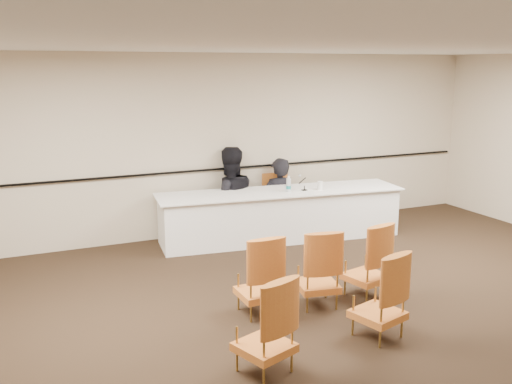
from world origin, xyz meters
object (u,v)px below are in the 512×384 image
(drinking_glass, at_px, (286,188))
(coffee_cup, at_px, (320,186))
(aud_chair_front_left, at_px, (259,274))
(aud_chair_front_mid, at_px, (318,267))
(aud_chair_back_left, at_px, (264,324))
(aud_chair_back_mid, at_px, (379,294))
(microphone, at_px, (304,183))
(panelist_second_chair, at_px, (229,206))
(aud_chair_front_right, at_px, (367,260))
(panelist_main, at_px, (279,207))
(water_bottle, at_px, (289,184))
(panelist_main_chair, at_px, (279,202))
(panel_table, at_px, (281,215))

(drinking_glass, xyz_separation_m, coffee_cup, (0.54, -0.16, 0.02))
(aud_chair_front_left, height_order, aud_chair_front_mid, same)
(drinking_glass, distance_m, aud_chair_back_left, 4.22)
(drinking_glass, height_order, aud_chair_back_mid, aud_chair_back_mid)
(microphone, height_order, aud_chair_front_left, microphone)
(aud_chair_front_left, bearing_deg, coffee_cup, 46.88)
(aud_chair_front_left, relative_size, aud_chair_front_mid, 1.00)
(panelist_second_chair, xyz_separation_m, aud_chair_front_right, (0.52, -3.25, 0.00))
(aud_chair_front_mid, bearing_deg, microphone, 75.64)
(microphone, xyz_separation_m, aud_chair_front_mid, (-1.16, -2.43, -0.46))
(panelist_main, xyz_separation_m, aud_chair_front_left, (-1.77, -3.07, 0.08))
(water_bottle, bearing_deg, aud_chair_front_left, -123.92)
(drinking_glass, relative_size, aud_chair_front_left, 0.11)
(water_bottle, relative_size, coffee_cup, 1.79)
(panelist_main_chair, relative_size, aud_chair_front_left, 1.00)
(coffee_cup, bearing_deg, panelist_main_chair, 116.32)
(drinking_glass, distance_m, aud_chair_front_mid, 2.71)
(aud_chair_front_mid, distance_m, aud_chair_back_left, 1.65)
(panel_table, height_order, drinking_glass, drinking_glass)
(aud_chair_front_mid, bearing_deg, aud_chair_front_left, -174.62)
(panelist_second_chair, relative_size, aud_chair_back_left, 1.00)
(panelist_main_chair, height_order, aud_chair_front_left, same)
(panelist_main_chair, bearing_deg, aud_chair_back_mid, -95.21)
(panelist_second_chair, xyz_separation_m, aud_chair_front_mid, (-0.16, -3.24, 0.00))
(aud_chair_back_left, xyz_separation_m, aud_chair_back_mid, (1.38, 0.16, 0.00))
(coffee_cup, bearing_deg, aud_chair_back_left, -126.97)
(panelist_main_chair, xyz_separation_m, water_bottle, (-0.15, -0.67, 0.46))
(panelist_main, height_order, aud_chair_front_right, panelist_main)
(panelist_main, xyz_separation_m, panelist_main_chair, (0.00, 0.00, 0.08))
(aud_chair_front_right, relative_size, aud_chair_back_left, 1.00)
(panelist_main, height_order, microphone, panelist_main)
(panelist_main, xyz_separation_m, water_bottle, (-0.15, -0.67, 0.54))
(aud_chair_front_left, relative_size, aud_chair_back_left, 1.00)
(coffee_cup, bearing_deg, microphone, 168.41)
(panelist_main_chair, relative_size, water_bottle, 3.73)
(panelist_second_chair, distance_m, aud_chair_back_left, 4.57)
(panelist_main_chair, bearing_deg, panelist_main, 0.00)
(panel_table, xyz_separation_m, aud_chair_back_mid, (-0.63, -3.54, 0.07))
(panelist_second_chair, bearing_deg, drinking_glass, -38.08)
(panelist_second_chair, relative_size, coffee_cup, 6.70)
(aud_chair_front_left, height_order, aud_chair_back_left, same)
(coffee_cup, distance_m, aud_chair_front_right, 2.53)
(panelist_main, relative_size, aud_chair_front_left, 1.81)
(microphone, bearing_deg, coffee_cup, -17.94)
(drinking_glass, bearing_deg, panelist_main, 74.77)
(microphone, xyz_separation_m, aud_chair_front_right, (-0.47, -2.44, -0.46))
(microphone, distance_m, aud_chair_back_mid, 3.56)
(panelist_main_chair, distance_m, microphone, 0.85)
(aud_chair_front_left, bearing_deg, aud_chair_back_mid, -49.22)
(aud_chair_front_left, height_order, aud_chair_back_mid, same)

